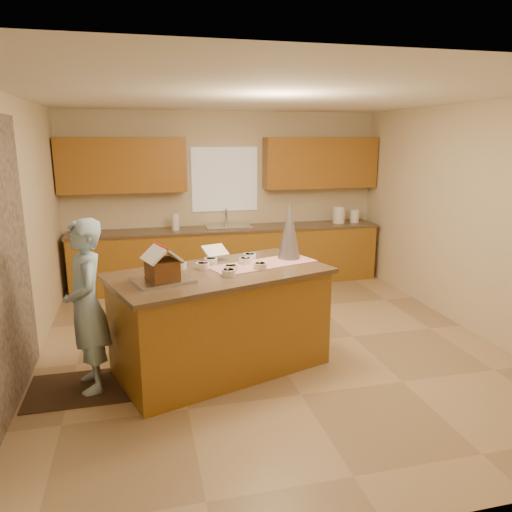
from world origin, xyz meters
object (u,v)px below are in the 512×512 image
island_base (221,322)px  gingerbread_house (162,267)px  boy (87,306)px  tinsel_tree (289,231)px

island_base → gingerbread_house: (-0.56, -0.25, 0.68)m
island_base → boy: (-1.25, -0.13, 0.32)m
tinsel_tree → boy: (-2.05, -0.45, -0.52)m
tinsel_tree → boy: tinsel_tree is taller
boy → gingerbread_house: boy is taller
island_base → boy: boy is taller
boy → gingerbread_house: 0.78m
island_base → tinsel_tree: bearing=3.7°
island_base → gingerbread_house: size_ratio=5.12×
tinsel_tree → boy: size_ratio=0.38×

